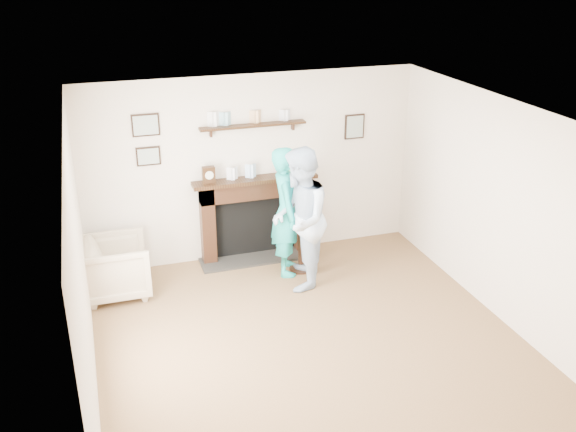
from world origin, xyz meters
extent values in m
plane|color=brown|center=(0.00, 0.00, 0.00)|extent=(5.00, 5.00, 0.00)
cube|color=#F0E0CC|center=(0.00, 2.50, 1.25)|extent=(4.50, 0.04, 2.50)
cube|color=#F0E0CC|center=(-2.25, 0.00, 1.25)|extent=(0.04, 5.00, 2.50)
cube|color=#F0E0CC|center=(2.25, 0.00, 1.25)|extent=(0.04, 5.00, 2.50)
cube|color=white|center=(0.00, 0.00, 2.50)|extent=(4.50, 5.00, 0.04)
cube|color=black|center=(-0.66, 2.40, 0.55)|extent=(0.18, 0.20, 1.10)
cube|color=black|center=(0.66, 2.40, 0.55)|extent=(0.18, 0.20, 1.10)
cube|color=black|center=(0.00, 2.40, 0.98)|extent=(1.50, 0.20, 0.24)
cube|color=black|center=(0.00, 2.47, 0.43)|extent=(1.14, 0.06, 0.86)
cube|color=#2A2825|center=(0.00, 2.28, 0.01)|extent=(1.60, 0.44, 0.03)
cube|color=black|center=(0.00, 2.37, 1.12)|extent=(1.68, 0.26, 0.05)
cube|color=black|center=(0.00, 2.42, 1.85)|extent=(1.40, 0.15, 0.03)
cube|color=black|center=(-1.35, 2.48, 1.95)|extent=(0.34, 0.03, 0.28)
cube|color=black|center=(-1.35, 2.48, 1.55)|extent=(0.30, 0.03, 0.24)
cube|color=black|center=(1.45, 2.48, 1.70)|extent=(0.28, 0.03, 0.34)
cube|color=black|center=(-0.62, 2.37, 1.26)|extent=(0.16, 0.09, 0.22)
cylinder|color=silver|center=(-0.62, 2.32, 1.27)|extent=(0.11, 0.01, 0.11)
sphere|color=green|center=(0.64, 2.37, 1.21)|extent=(0.12, 0.12, 0.12)
imported|color=tan|center=(-1.90, 1.90, 0.00)|extent=(0.80, 0.77, 0.72)
imported|color=#C8DBFA|center=(0.30, 1.43, 0.00)|extent=(0.95, 1.06, 1.80)
imported|color=#21BDAE|center=(0.27, 1.83, 0.00)|extent=(0.55, 0.70, 1.71)
cylinder|color=black|center=(0.44, 1.80, 0.01)|extent=(0.30, 0.30, 0.02)
cylinder|color=black|center=(0.44, 1.80, 0.50)|extent=(0.06, 0.06, 0.96)
cylinder|color=black|center=(0.44, 1.80, 1.00)|extent=(0.36, 0.36, 0.03)
cylinder|color=silver|center=(0.44, 1.80, 1.02)|extent=(0.25, 0.25, 0.01)
cylinder|color=white|center=(0.44, 1.80, 1.06)|extent=(0.19, 0.19, 0.07)
cylinder|color=beige|center=(0.44, 1.80, 1.12)|extent=(0.01, 0.01, 0.05)
sphere|color=orange|center=(0.44, 1.80, 1.15)|extent=(0.02, 0.02, 0.02)
camera|label=1|loc=(-2.05, -5.37, 3.99)|focal=40.00mm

